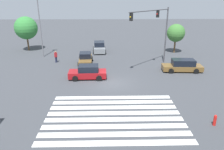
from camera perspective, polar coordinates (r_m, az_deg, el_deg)
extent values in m
plane|color=#3D3F44|center=(23.64, 0.00, -2.11)|extent=(130.17, 130.17, 0.00)
cube|color=silver|center=(14.75, 0.93, -17.36)|extent=(10.63, 0.60, 0.01)
cube|color=silver|center=(15.51, 0.80, -15.22)|extent=(10.63, 0.60, 0.01)
cube|color=silver|center=(16.29, 0.67, -13.28)|extent=(10.63, 0.60, 0.01)
cube|color=silver|center=(17.09, 0.56, -11.52)|extent=(10.63, 0.60, 0.01)
cube|color=silver|center=(17.90, 0.47, -9.91)|extent=(10.63, 0.60, 0.01)
cube|color=silver|center=(18.73, 0.38, -8.45)|extent=(10.63, 0.60, 0.01)
cube|color=silver|center=(19.57, 0.30, -7.11)|extent=(10.63, 0.60, 0.01)
cube|color=silver|center=(20.42, 0.22, -5.89)|extent=(10.63, 0.60, 0.01)
cylinder|color=#47474C|center=(30.82, 13.88, 9.87)|extent=(0.18, 0.18, 7.48)
cylinder|color=#47474C|center=(27.04, 10.05, 16.23)|extent=(5.72, 5.72, 0.12)
cube|color=black|center=(28.40, 11.87, 15.34)|extent=(0.40, 0.40, 0.84)
sphere|color=red|center=(28.27, 11.69, 15.33)|extent=(0.16, 0.16, 0.16)
cube|color=black|center=(24.20, 5.04, 14.89)|extent=(0.40, 0.40, 0.84)
sphere|color=gold|center=(24.07, 4.79, 14.87)|extent=(0.16, 0.16, 0.16)
cube|color=maroon|center=(24.97, -6.40, 0.28)|extent=(4.26, 1.83, 0.69)
cube|color=black|center=(24.73, -6.17, 1.77)|extent=(2.24, 1.62, 0.68)
cylinder|color=black|center=(24.33, -9.59, -0.93)|extent=(0.65, 0.23, 0.64)
cylinder|color=black|center=(26.00, -9.14, 0.50)|extent=(0.65, 0.23, 0.64)
cylinder|color=black|center=(24.14, -3.40, -0.84)|extent=(0.65, 0.23, 0.64)
cylinder|color=black|center=(25.82, -3.35, 0.59)|extent=(0.65, 0.23, 0.64)
cube|color=brown|center=(30.24, -6.93, 3.85)|extent=(1.92, 4.43, 0.68)
cube|color=black|center=(30.17, -6.98, 5.18)|extent=(1.62, 1.95, 0.70)
cylinder|color=black|center=(28.98, -5.30, 2.79)|extent=(0.26, 0.68, 0.67)
cylinder|color=black|center=(29.06, -8.71, 2.69)|extent=(0.26, 0.68, 0.67)
cylinder|color=black|center=(31.56, -5.26, 4.26)|extent=(0.26, 0.68, 0.67)
cylinder|color=black|center=(31.63, -8.40, 4.16)|extent=(0.26, 0.68, 0.67)
cube|color=brown|center=(28.50, 17.79, 1.86)|extent=(4.94, 1.95, 0.61)
cube|color=black|center=(28.33, 18.13, 3.15)|extent=(2.79, 1.66, 0.75)
cylinder|color=black|center=(27.37, 15.19, 1.03)|extent=(0.63, 0.25, 0.62)
cylinder|color=black|center=(28.97, 14.46, 2.15)|extent=(0.63, 0.25, 0.62)
cylinder|color=black|center=(28.22, 21.14, 0.93)|extent=(0.63, 0.25, 0.62)
cylinder|color=black|center=(29.77, 20.12, 2.03)|extent=(0.63, 0.25, 0.62)
cube|color=gray|center=(36.60, -3.34, 6.93)|extent=(2.04, 4.45, 0.78)
cube|color=black|center=(36.56, -3.36, 8.12)|extent=(1.75, 2.26, 0.73)
cylinder|color=black|center=(35.37, -1.77, 6.07)|extent=(0.25, 0.66, 0.65)
cylinder|color=black|center=(35.35, -4.81, 6.00)|extent=(0.25, 0.66, 0.65)
cylinder|color=black|center=(38.00, -1.95, 7.07)|extent=(0.25, 0.66, 0.65)
cylinder|color=black|center=(37.98, -4.78, 7.00)|extent=(0.25, 0.66, 0.65)
cylinder|color=#232842|center=(31.73, -14.26, 3.92)|extent=(0.14, 0.14, 0.80)
cylinder|color=#232842|center=(31.66, -14.50, 3.85)|extent=(0.14, 0.14, 0.80)
cube|color=#B22328|center=(31.51, -14.49, 5.13)|extent=(0.41, 0.41, 0.63)
sphere|color=#8C6647|center=(31.40, -14.56, 5.88)|extent=(0.22, 0.22, 0.22)
cylinder|color=slate|center=(34.53, -18.20, 11.49)|extent=(0.16, 0.16, 8.62)
cylinder|color=brown|center=(37.37, 16.03, 7.15)|extent=(0.26, 0.26, 2.02)
sphere|color=#3D7533|center=(36.96, 16.36, 10.50)|extent=(2.85, 2.85, 2.85)
cylinder|color=brown|center=(40.05, -21.06, 7.57)|extent=(0.26, 0.26, 2.21)
sphere|color=#337F38|center=(39.61, -21.55, 11.36)|extent=(3.74, 3.74, 3.74)
cylinder|color=red|center=(17.88, 25.25, -10.83)|extent=(0.22, 0.22, 0.70)
sphere|color=red|center=(17.69, 25.45, -9.68)|extent=(0.20, 0.20, 0.20)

